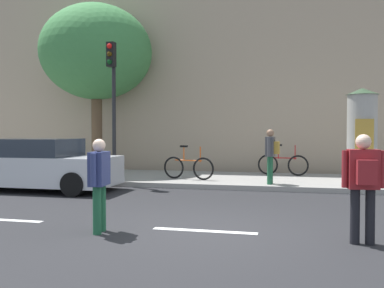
% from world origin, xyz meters
% --- Properties ---
extents(ground_plane, '(80.00, 80.00, 0.00)m').
position_xyz_m(ground_plane, '(0.00, 0.00, 0.00)').
color(ground_plane, '#232326').
extents(sidewalk_curb, '(36.00, 4.00, 0.15)m').
position_xyz_m(sidewalk_curb, '(0.00, 7.00, 0.07)').
color(sidewalk_curb, gray).
rests_on(sidewalk_curb, ground_plane).
extents(lane_markings, '(25.80, 0.16, 0.01)m').
position_xyz_m(lane_markings, '(0.00, 0.00, 0.00)').
color(lane_markings, silver).
rests_on(lane_markings, ground_plane).
extents(building_backdrop, '(36.00, 5.00, 8.64)m').
position_xyz_m(building_backdrop, '(0.00, 12.00, 4.32)').
color(building_backdrop, tan).
rests_on(building_backdrop, ground_plane).
extents(traffic_light, '(0.24, 0.45, 4.28)m').
position_xyz_m(traffic_light, '(-3.98, 5.24, 3.03)').
color(traffic_light, black).
rests_on(traffic_light, sidewalk_curb).
extents(poster_column, '(0.96, 0.96, 2.86)m').
position_xyz_m(poster_column, '(3.53, 6.71, 1.60)').
color(poster_column, '#9E9B93').
rests_on(poster_column, sidewalk_curb).
extents(street_tree, '(4.35, 4.35, 6.49)m').
position_xyz_m(street_tree, '(-6.03, 8.37, 4.77)').
color(street_tree, brown).
rests_on(street_tree, sidewalk_curb).
extents(pedestrian_with_bag, '(0.61, 0.42, 1.65)m').
position_xyz_m(pedestrian_with_bag, '(2.48, -0.30, 0.98)').
color(pedestrian_with_bag, black).
rests_on(pedestrian_with_bag, ground_plane).
extents(pedestrian_in_light_jacket, '(0.29, 0.65, 1.57)m').
position_xyz_m(pedestrian_in_light_jacket, '(-1.69, -0.51, 0.92)').
color(pedestrian_in_light_jacket, '#1E5938').
rests_on(pedestrian_in_light_jacket, ground_plane).
extents(pedestrian_tallest, '(0.41, 0.59, 1.60)m').
position_xyz_m(pedestrian_tallest, '(0.86, 5.54, 1.10)').
color(pedestrian_tallest, '#1E5938').
rests_on(pedestrian_tallest, sidewalk_curb).
extents(bicycle_leaning, '(1.75, 0.42, 1.09)m').
position_xyz_m(bicycle_leaning, '(-1.78, 6.17, 0.54)').
color(bicycle_leaning, black).
rests_on(bicycle_leaning, sidewalk_curb).
extents(bicycle_upright, '(1.76, 0.32, 1.09)m').
position_xyz_m(bicycle_upright, '(1.15, 8.13, 0.54)').
color(bicycle_upright, black).
rests_on(bicycle_upright, sidewalk_curb).
extents(parked_car_dark, '(4.47, 2.00, 1.48)m').
position_xyz_m(parked_car_dark, '(-5.66, 3.80, 0.72)').
color(parked_car_dark, silver).
rests_on(parked_car_dark, ground_plane).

